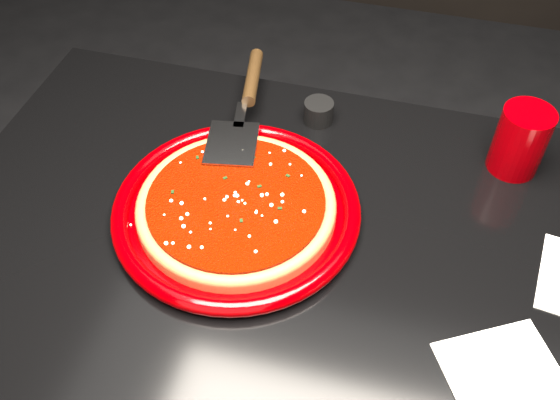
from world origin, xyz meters
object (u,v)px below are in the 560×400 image
at_px(table, 312,386).
at_px(pizza_server, 244,105).
at_px(plate, 237,209).
at_px(ramekin, 319,112).
at_px(cup, 520,140).

relative_size(table, pizza_server, 3.49).
bearing_deg(table, plate, 156.89).
bearing_deg(plate, ramekin, 73.95).
bearing_deg(table, ramekin, 103.66).
relative_size(plate, ramekin, 7.29).
distance_m(table, ramekin, 0.51).
height_order(table, cup, cup).
height_order(pizza_server, ramekin, pizza_server).
xyz_separation_m(pizza_server, cup, (0.45, 0.02, 0.01)).
relative_size(plate, pizza_server, 1.09).
height_order(cup, ramekin, cup).
distance_m(plate, cup, 0.46).
xyz_separation_m(table, cup, (0.26, 0.28, 0.43)).
bearing_deg(plate, pizza_server, 103.49).
relative_size(pizza_server, ramekin, 6.66).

